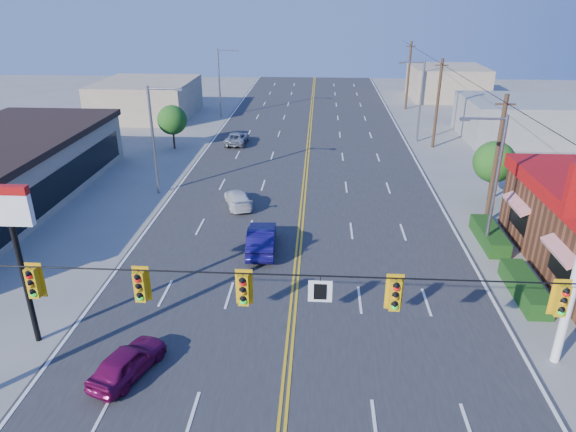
# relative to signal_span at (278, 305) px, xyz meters

# --- Properties ---
(ground) EXTENTS (160.00, 160.00, 0.00)m
(ground) POSITION_rel_signal_span_xyz_m (0.12, 0.00, -4.89)
(ground) COLOR gray
(ground) RESTS_ON ground
(road) EXTENTS (20.00, 120.00, 0.06)m
(road) POSITION_rel_signal_span_xyz_m (0.12, 20.00, -4.86)
(road) COLOR #2D2D30
(road) RESTS_ON ground
(signal_span) EXTENTS (24.32, 0.34, 9.00)m
(signal_span) POSITION_rel_signal_span_xyz_m (0.00, 0.00, 0.00)
(signal_span) COLOR #47301E
(signal_span) RESTS_ON ground
(pizza_hut_sign) EXTENTS (1.90, 0.30, 6.85)m
(pizza_hut_sign) POSITION_rel_signal_span_xyz_m (-10.88, 4.00, 0.30)
(pizza_hut_sign) COLOR black
(pizza_hut_sign) RESTS_ON ground
(streetlight_se) EXTENTS (2.55, 0.25, 8.00)m
(streetlight_se) POSITION_rel_signal_span_xyz_m (10.91, 14.00, -0.37)
(streetlight_se) COLOR gray
(streetlight_se) RESTS_ON ground
(streetlight_ne) EXTENTS (2.55, 0.25, 8.00)m
(streetlight_ne) POSITION_rel_signal_span_xyz_m (10.91, 38.00, -0.37)
(streetlight_ne) COLOR gray
(streetlight_ne) RESTS_ON ground
(streetlight_sw) EXTENTS (2.55, 0.25, 8.00)m
(streetlight_sw) POSITION_rel_signal_span_xyz_m (-10.67, 22.00, -0.37)
(streetlight_sw) COLOR gray
(streetlight_sw) RESTS_ON ground
(streetlight_nw) EXTENTS (2.55, 0.25, 8.00)m
(streetlight_nw) POSITION_rel_signal_span_xyz_m (-10.67, 48.00, -0.37)
(streetlight_nw) COLOR gray
(streetlight_nw) RESTS_ON ground
(utility_pole_near) EXTENTS (0.28, 0.28, 8.40)m
(utility_pole_near) POSITION_rel_signal_span_xyz_m (12.32, 18.00, -0.69)
(utility_pole_near) COLOR #47301E
(utility_pole_near) RESTS_ON ground
(utility_pole_mid) EXTENTS (0.28, 0.28, 8.40)m
(utility_pole_mid) POSITION_rel_signal_span_xyz_m (12.32, 36.00, -0.69)
(utility_pole_mid) COLOR #47301E
(utility_pole_mid) RESTS_ON ground
(utility_pole_far) EXTENTS (0.28, 0.28, 8.40)m
(utility_pole_far) POSITION_rel_signal_span_xyz_m (12.32, 54.00, -0.69)
(utility_pole_far) COLOR #47301E
(utility_pole_far) RESTS_ON ground
(tree_kfc_rear) EXTENTS (2.94, 2.94, 4.41)m
(tree_kfc_rear) POSITION_rel_signal_span_xyz_m (13.62, 22.00, -1.95)
(tree_kfc_rear) COLOR #47301E
(tree_kfc_rear) RESTS_ON ground
(tree_west) EXTENTS (2.80, 2.80, 4.20)m
(tree_west) POSITION_rel_signal_span_xyz_m (-12.88, 34.00, -2.09)
(tree_west) COLOR #47301E
(tree_west) RESTS_ON ground
(bld_east_mid) EXTENTS (12.00, 10.00, 4.00)m
(bld_east_mid) POSITION_rel_signal_span_xyz_m (22.12, 40.00, -2.89)
(bld_east_mid) COLOR gray
(bld_east_mid) RESTS_ON ground
(bld_west_far) EXTENTS (11.00, 12.00, 4.20)m
(bld_west_far) POSITION_rel_signal_span_xyz_m (-19.88, 48.00, -2.79)
(bld_west_far) COLOR tan
(bld_west_far) RESTS_ON ground
(bld_east_far) EXTENTS (10.00, 10.00, 4.40)m
(bld_east_far) POSITION_rel_signal_span_xyz_m (19.12, 62.00, -2.69)
(bld_east_far) COLOR tan
(bld_east_far) RESTS_ON ground
(car_magenta) EXTENTS (2.58, 3.86, 1.22)m
(car_magenta) POSITION_rel_signal_span_xyz_m (-6.13, 2.03, -4.28)
(car_magenta) COLOR maroon
(car_magenta) RESTS_ON ground
(car_blue) EXTENTS (1.81, 4.58, 1.48)m
(car_blue) POSITION_rel_signal_span_xyz_m (-2.04, 13.00, -4.14)
(car_blue) COLOR #140D50
(car_blue) RESTS_ON ground
(car_white) EXTENTS (2.70, 4.16, 1.12)m
(car_white) POSITION_rel_signal_span_xyz_m (-4.44, 19.65, -4.32)
(car_white) COLOR silver
(car_white) RESTS_ON ground
(car_silver) EXTENTS (2.04, 4.24, 1.17)m
(car_silver) POSITION_rel_signal_span_xyz_m (-7.03, 35.79, -4.30)
(car_silver) COLOR #ABACB1
(car_silver) RESTS_ON ground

